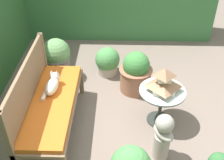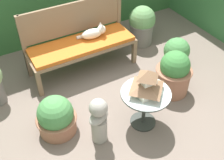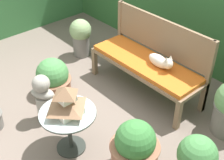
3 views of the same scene
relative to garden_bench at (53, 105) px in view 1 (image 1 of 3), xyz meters
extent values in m
plane|color=#75665B|center=(-0.11, -0.95, -0.41)|extent=(30.00, 30.00, 0.00)
cube|color=#7F664C|center=(0.75, -0.24, -0.22)|extent=(0.06, 0.06, 0.38)
cube|color=#7F664C|center=(0.75, 0.24, -0.22)|extent=(0.06, 0.06, 0.38)
cube|color=#7F664C|center=(0.00, 0.00, -0.01)|extent=(1.56, 0.54, 0.04)
cube|color=orange|center=(0.00, 0.00, 0.04)|extent=(1.50, 0.50, 0.05)
cube|color=#7F664C|center=(-0.75, 0.25, 0.08)|extent=(0.06, 0.06, 0.97)
cube|color=#7F664C|center=(0.75, 0.25, 0.08)|extent=(0.06, 0.06, 0.97)
cube|color=#7F664C|center=(0.00, 0.25, 0.33)|extent=(1.50, 0.04, 0.46)
ellipsoid|color=silver|center=(0.18, 0.03, 0.14)|extent=(0.32, 0.17, 0.15)
sphere|color=silver|center=(0.33, 0.02, 0.17)|extent=(0.13, 0.13, 0.13)
cone|color=silver|center=(0.33, 0.05, 0.25)|extent=(0.05, 0.05, 0.06)
cone|color=silver|center=(0.33, -0.02, 0.25)|extent=(0.05, 0.05, 0.06)
cylinder|color=silver|center=(0.06, 0.10, 0.09)|extent=(0.18, 0.06, 0.05)
cylinder|color=#2D332D|center=(0.19, -1.33, -0.40)|extent=(0.32, 0.32, 0.02)
cylinder|color=#2D332D|center=(0.19, -1.33, -0.16)|extent=(0.04, 0.04, 0.49)
cylinder|color=silver|center=(0.19, -1.33, 0.09)|extent=(0.57, 0.57, 0.01)
torus|color=#2D332D|center=(0.19, -1.33, 0.08)|extent=(0.58, 0.58, 0.02)
cube|color=silver|center=(0.19, -1.33, 0.13)|extent=(0.25, 0.25, 0.07)
pyramid|color=#936B4C|center=(0.19, -1.33, 0.21)|extent=(0.34, 0.34, 0.09)
cube|color=silver|center=(0.19, -1.33, 0.29)|extent=(0.16, 0.16, 0.06)
pyramid|color=#936B4C|center=(0.19, -1.33, 0.37)|extent=(0.21, 0.21, 0.10)
cylinder|color=#A39E93|center=(-0.39, -1.28, -0.24)|extent=(0.18, 0.18, 0.32)
ellipsoid|color=#A39E93|center=(-0.39, -1.28, -0.02)|extent=(0.33, 0.28, 0.11)
sphere|color=#A39E93|center=(-0.39, -1.28, 0.11)|extent=(0.20, 0.20, 0.20)
cylinder|color=#ADA393|center=(1.27, -0.60, -0.31)|extent=(0.31, 0.31, 0.19)
torus|color=#ADA393|center=(1.27, -0.60, -0.22)|extent=(0.35, 0.35, 0.03)
sphere|color=#4C8E4C|center=(1.27, -0.60, -0.14)|extent=(0.39, 0.39, 0.39)
cylinder|color=slate|center=(1.16, 0.17, -0.22)|extent=(0.39, 0.39, 0.37)
torus|color=slate|center=(1.16, 0.17, -0.05)|extent=(0.42, 0.42, 0.03)
sphere|color=#66995B|center=(1.16, 0.17, 0.04)|extent=(0.43, 0.43, 0.43)
cylinder|color=#9E664C|center=(0.85, -1.04, -0.22)|extent=(0.45, 0.45, 0.37)
torus|color=#9E664C|center=(0.85, -1.04, -0.05)|extent=(0.49, 0.49, 0.03)
sphere|color=#3D7F3D|center=(0.85, -1.04, 0.03)|extent=(0.39, 0.39, 0.39)
camera|label=1|loc=(-2.52, -0.78, 2.24)|focal=45.00mm
camera|label=2|loc=(-1.27, -3.13, 2.28)|focal=45.00mm
camera|label=3|loc=(2.22, -2.53, 2.17)|focal=50.00mm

